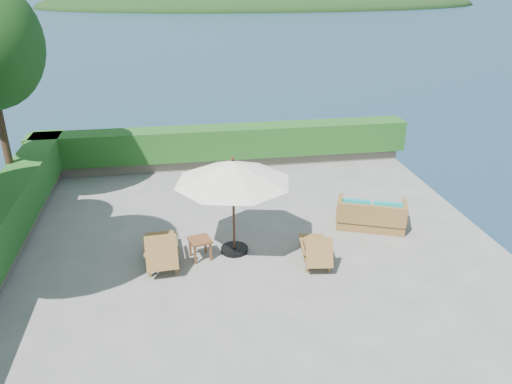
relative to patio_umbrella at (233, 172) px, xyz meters
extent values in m
plane|color=gray|center=(0.36, 0.07, -2.00)|extent=(12.00, 12.00, 0.00)
cube|color=#5D554A|center=(0.36, 0.07, -3.55)|extent=(12.00, 12.00, 3.00)
plane|color=#153143|center=(0.36, 0.07, -5.00)|extent=(600.00, 600.00, 0.00)
ellipsoid|color=black|center=(25.36, 140.07, -5.00)|extent=(126.00, 57.60, 12.60)
cube|color=#706759|center=(0.36, 5.67, -1.82)|extent=(12.00, 0.60, 0.36)
cube|color=#154A19|center=(0.36, 5.67, -1.15)|extent=(12.40, 0.90, 1.00)
cylinder|color=#3F2A18|center=(-5.64, 3.27, 0.34)|extent=(0.20, 0.20, 4.68)
cylinder|color=black|center=(0.00, 0.00, -1.95)|extent=(0.74, 0.74, 0.10)
cylinder|color=#361F13|center=(0.00, 0.00, -0.86)|extent=(0.07, 0.07, 2.28)
cone|color=silver|center=(0.00, 0.00, 0.02)|extent=(3.08, 3.08, 0.50)
sphere|color=#361F13|center=(0.00, 0.00, 0.33)|extent=(0.10, 0.10, 0.08)
cube|color=brown|center=(-1.93, -0.78, -1.87)|extent=(0.06, 0.06, 0.27)
cube|color=brown|center=(-1.36, -0.74, -1.87)|extent=(0.06, 0.06, 0.27)
cube|color=brown|center=(-2.01, 0.44, -1.87)|extent=(0.06, 0.06, 0.27)
cube|color=brown|center=(-1.44, 0.48, -1.87)|extent=(0.06, 0.06, 0.27)
cube|color=brown|center=(-1.69, -0.05, -1.70)|extent=(0.76, 1.37, 0.09)
cube|color=brown|center=(-1.64, -0.81, -1.41)|extent=(0.70, 0.47, 0.71)
cube|color=brown|center=(-2.02, -0.27, -1.54)|extent=(0.12, 0.87, 0.05)
cube|color=brown|center=(-1.33, -0.23, -1.54)|extent=(0.12, 0.87, 0.05)
cube|color=brown|center=(1.46, -1.14, -1.89)|extent=(0.06, 0.06, 0.23)
cube|color=brown|center=(1.95, -1.20, -1.89)|extent=(0.06, 0.06, 0.23)
cube|color=brown|center=(1.59, -0.09, -1.89)|extent=(0.06, 0.06, 0.23)
cube|color=brown|center=(2.08, -0.15, -1.89)|extent=(0.06, 0.06, 0.23)
cube|color=brown|center=(1.78, -0.56, -1.74)|extent=(0.72, 1.21, 0.08)
cube|color=brown|center=(1.70, -1.21, -1.49)|extent=(0.62, 0.44, 0.62)
cube|color=brown|center=(1.46, -0.70, -1.60)|extent=(0.14, 0.75, 0.04)
cube|color=brown|center=(2.05, -0.77, -1.60)|extent=(0.14, 0.75, 0.04)
cube|color=brown|center=(-0.93, -0.40, -1.78)|extent=(0.06, 0.06, 0.45)
cube|color=brown|center=(-0.58, -0.31, -1.78)|extent=(0.06, 0.06, 0.45)
cube|color=brown|center=(-1.03, -0.05, -1.78)|extent=(0.06, 0.06, 0.45)
cube|color=brown|center=(-0.67, 0.05, -1.78)|extent=(0.06, 0.06, 0.45)
cube|color=brown|center=(-0.80, -0.18, -1.53)|extent=(0.58, 0.58, 0.05)
cube|color=brown|center=(3.61, 0.69, -1.81)|extent=(1.89, 1.41, 0.38)
cube|color=brown|center=(3.47, 0.32, -1.48)|extent=(1.62, 0.75, 0.52)
cube|color=brown|center=(2.86, 0.99, -1.53)|extent=(0.42, 0.83, 0.42)
cube|color=brown|center=(4.37, 0.39, -1.53)|extent=(0.42, 0.83, 0.42)
cube|color=teal|center=(3.26, 0.88, -1.54)|extent=(0.93, 0.90, 0.17)
cube|color=teal|center=(4.00, 0.59, -1.54)|extent=(0.93, 0.90, 0.17)
cube|color=teal|center=(3.13, 0.56, -1.32)|extent=(0.66, 0.37, 0.34)
cube|color=teal|center=(3.87, 0.26, -1.32)|extent=(0.66, 0.37, 0.34)
camera|label=1|loc=(-1.12, -10.12, 4.04)|focal=35.00mm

